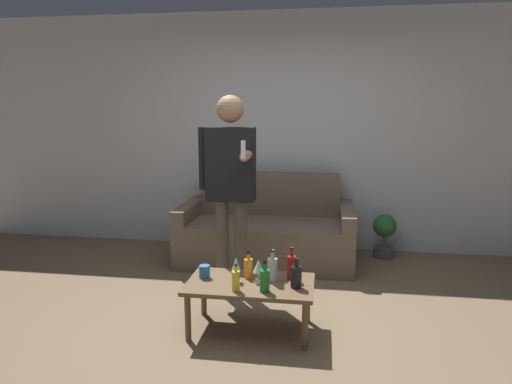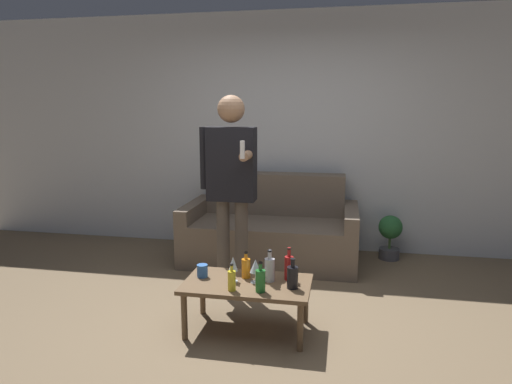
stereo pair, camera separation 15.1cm
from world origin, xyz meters
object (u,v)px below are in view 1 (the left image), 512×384
object	(u,v)px
person_standing_front	(230,178)
bottle_orange	(292,267)
couch	(267,230)
coffee_table	(250,288)

from	to	relation	value
person_standing_front	bottle_orange	bearing A→B (deg)	-44.90
couch	coffee_table	world-z (taller)	couch
bottle_orange	person_standing_front	world-z (taller)	person_standing_front
coffee_table	person_standing_front	bearing A→B (deg)	112.66
coffee_table	couch	bearing A→B (deg)	92.88
coffee_table	person_standing_front	xyz separation A→B (m)	(-0.29, 0.69, 0.70)
couch	person_standing_front	world-z (taller)	person_standing_front
bottle_orange	couch	bearing A→B (deg)	103.75
couch	person_standing_front	bearing A→B (deg)	-102.03
couch	coffee_table	bearing A→B (deg)	-87.12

